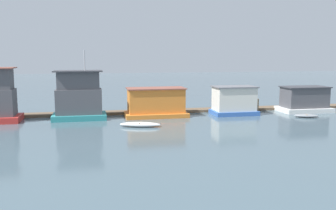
% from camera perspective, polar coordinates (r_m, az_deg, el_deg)
% --- Properties ---
extents(ground_plane, '(200.00, 200.00, 0.00)m').
position_cam_1_polar(ground_plane, '(43.12, -0.26, -1.67)').
color(ground_plane, '#475B66').
extents(dock_walkway, '(51.00, 2.03, 0.30)m').
position_cam_1_polar(dock_walkway, '(45.66, -0.91, -0.95)').
color(dock_walkway, brown).
rests_on(dock_walkway, ground_plane).
extents(houseboat_teal, '(5.75, 3.52, 7.52)m').
position_cam_1_polar(houseboat_teal, '(41.83, -13.42, 1.12)').
color(houseboat_teal, teal).
rests_on(houseboat_teal, ground_plane).
extents(houseboat_orange, '(7.06, 3.70, 3.29)m').
position_cam_1_polar(houseboat_orange, '(42.53, -1.85, 0.33)').
color(houseboat_orange, orange).
rests_on(houseboat_orange, ground_plane).
extents(houseboat_blue, '(5.16, 3.43, 3.34)m').
position_cam_1_polar(houseboat_blue, '(44.70, 10.03, 0.64)').
color(houseboat_blue, '#3866B7').
rests_on(houseboat_blue, ground_plane).
extents(houseboat_white, '(6.16, 3.86, 3.11)m').
position_cam_1_polar(houseboat_white, '(49.30, 20.05, 0.75)').
color(houseboat_white, white).
rests_on(houseboat_white, ground_plane).
extents(dinghy_white, '(4.18, 2.16, 0.46)m').
position_cam_1_polar(dinghy_white, '(36.79, -4.27, -2.97)').
color(dinghy_white, white).
rests_on(dinghy_white, ground_plane).
extents(dinghy_grey, '(2.85, 1.86, 0.39)m').
position_cam_1_polar(dinghy_grey, '(44.81, 20.31, -1.54)').
color(dinghy_grey, gray).
rests_on(dinghy_grey, ground_plane).
extents(mooring_post_centre, '(0.25, 0.25, 1.54)m').
position_cam_1_polar(mooring_post_centre, '(48.02, 13.51, 0.01)').
color(mooring_post_centre, '#846B4C').
rests_on(mooring_post_centre, ground_plane).
extents(mooring_post_far_right, '(0.22, 0.22, 1.35)m').
position_cam_1_polar(mooring_post_far_right, '(47.58, 12.32, -0.13)').
color(mooring_post_far_right, '#846B4C').
rests_on(mooring_post_far_right, ground_plane).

